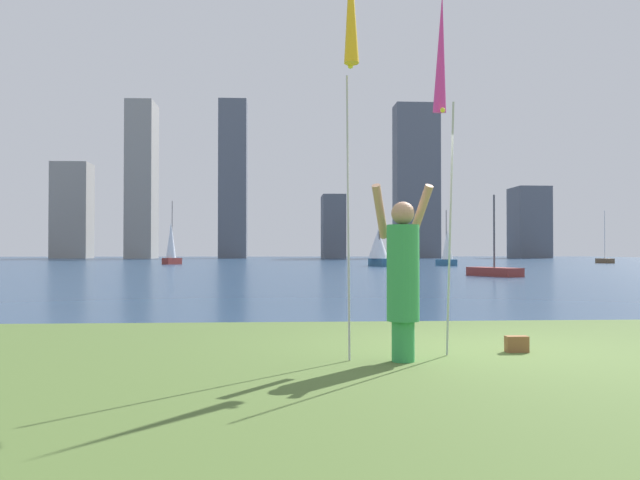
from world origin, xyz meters
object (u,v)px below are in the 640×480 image
sailboat_3 (378,247)px  kite_flag_left (351,16)px  person (403,274)px  sailboat_2 (171,245)px  sailboat_4 (494,271)px  kite_flag_right (441,60)px  bag (517,344)px  sailboat_1 (447,249)px  sailboat_0 (605,260)px

sailboat_3 → kite_flag_left: bearing=-99.1°
person → sailboat_2: bearing=118.3°
person → sailboat_4: bearing=85.5°
person → kite_flag_right: size_ratio=0.45×
kite_flag_right → sailboat_4: (8.12, 22.37, -3.24)m
kite_flag_left → bag: size_ratio=17.16×
kite_flag_right → sailboat_4: bearing=70.1°
kite_flag_right → sailboat_3: 42.54m
sailboat_1 → kite_flag_left: bearing=-105.8°
sailboat_2 → kite_flag_left: bearing=-78.6°
sailboat_0 → sailboat_4: sailboat_0 is taller
sailboat_3 → bag: bearing=-96.5°
sailboat_1 → bag: bearing=-103.5°
bag → sailboat_1: bearing=76.5°
bag → sailboat_4: bearing=72.1°
bag → sailboat_1: (10.35, 43.03, 1.20)m
kite_flag_left → sailboat_0: sailboat_0 is taller
sailboat_0 → sailboat_1: (-17.34, -8.91, 1.01)m
bag → sailboat_3: size_ratio=0.08×
kite_flag_left → kite_flag_right: bearing=29.8°
person → sailboat_2: 51.51m
sailboat_0 → sailboat_1: size_ratio=1.12×
sailboat_1 → sailboat_4: sailboat_1 is taller
bag → sailboat_1: 44.27m
person → sailboat_3: sailboat_3 is taller
sailboat_3 → sailboat_4: (2.46, -19.74, -1.19)m
sailboat_2 → sailboat_3: sailboat_2 is taller
person → sailboat_1: bearing=91.1°
person → sailboat_2: size_ratio=0.35×
bag → sailboat_3: bearing=83.5°
sailboat_1 → sailboat_2: 23.56m
sailboat_2 → sailboat_4: size_ratio=1.45×
kite_flag_left → sailboat_3: kite_flag_left is taller
kite_flag_right → sailboat_1: (11.24, 43.00, -2.19)m
person → sailboat_4: (8.70, 22.95, -0.71)m
kite_flag_left → bag: 4.24m
kite_flag_left → sailboat_2: size_ratio=0.82×
bag → sailboat_0: size_ratio=0.05×
sailboat_4 → sailboat_0: bearing=55.3°
kite_flag_left → sailboat_0: (29.74, 52.57, -3.46)m
person → sailboat_0: (29.16, 52.49, -0.67)m
sailboat_3 → sailboat_4: size_ratio=0.92×
person → bag: size_ratio=7.37×
sailboat_4 → sailboat_2: bearing=125.3°
person → kite_flag_right: bearing=61.2°
bag → sailboat_3: sailboat_3 is taller
sailboat_0 → sailboat_4: size_ratio=1.29×
sailboat_1 → sailboat_4: size_ratio=1.15×
kite_flag_left → sailboat_4: (9.27, 23.04, -3.50)m
kite_flag_left → sailboat_3: size_ratio=1.29×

